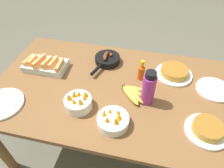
# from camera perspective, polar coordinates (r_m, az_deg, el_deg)

# --- Properties ---
(ground_plane) EXTENTS (14.00, 14.00, 0.00)m
(ground_plane) POSITION_cam_1_polar(r_m,az_deg,el_deg) (1.95, 0.00, -16.07)
(ground_plane) COLOR #666051
(dining_table) EXTENTS (1.64, 0.96, 0.72)m
(dining_table) POSITION_cam_1_polar(r_m,az_deg,el_deg) (1.43, 0.00, -3.40)
(dining_table) COLOR brown
(dining_table) RESTS_ON ground_plane
(banana_bunch) EXTENTS (0.19, 0.17, 0.04)m
(banana_bunch) POSITION_cam_1_polar(r_m,az_deg,el_deg) (1.31, 5.83, -2.54)
(banana_bunch) COLOR gold
(banana_bunch) RESTS_ON dining_table
(melon_tray) EXTENTS (0.31, 0.18, 0.10)m
(melon_tray) POSITION_cam_1_polar(r_m,az_deg,el_deg) (1.58, -18.46, 5.18)
(melon_tray) COLOR silver
(melon_tray) RESTS_ON dining_table
(skillet) EXTENTS (0.19, 0.31, 0.08)m
(skillet) POSITION_cam_1_polar(r_m,az_deg,el_deg) (1.56, -1.41, 7.03)
(skillet) COLOR black
(skillet) RESTS_ON dining_table
(frittata_plate_center) EXTENTS (0.26, 0.26, 0.06)m
(frittata_plate_center) POSITION_cam_1_polar(r_m,az_deg,el_deg) (1.51, 17.30, 3.21)
(frittata_plate_center) COLOR white
(frittata_plate_center) RESTS_ON dining_table
(frittata_plate_side) EXTENTS (0.24, 0.24, 0.06)m
(frittata_plate_side) POSITION_cam_1_polar(r_m,az_deg,el_deg) (1.24, 25.53, -11.58)
(frittata_plate_side) COLOR white
(frittata_plate_side) RESTS_ON dining_table
(empty_plate_near_front) EXTENTS (0.23, 0.23, 0.02)m
(empty_plate_near_front) POSITION_cam_1_polar(r_m,az_deg,el_deg) (1.51, 27.09, -1.39)
(empty_plate_near_front) COLOR white
(empty_plate_near_front) RESTS_ON dining_table
(empty_plate_far_left) EXTENTS (0.27, 0.27, 0.02)m
(empty_plate_far_left) POSITION_cam_1_polar(r_m,az_deg,el_deg) (1.44, -28.90, -4.96)
(empty_plate_far_left) COLOR white
(empty_plate_far_left) RESTS_ON dining_table
(fruit_bowl_mango) EXTENTS (0.17, 0.17, 0.13)m
(fruit_bowl_mango) POSITION_cam_1_polar(r_m,az_deg,el_deg) (1.24, -9.65, -5.11)
(fruit_bowl_mango) COLOR white
(fruit_bowl_mango) RESTS_ON dining_table
(fruit_bowl_citrus) EXTENTS (0.18, 0.18, 0.11)m
(fruit_bowl_citrus) POSITION_cam_1_polar(r_m,az_deg,el_deg) (1.15, 0.30, -10.33)
(fruit_bowl_citrus) COLOR white
(fruit_bowl_citrus) RESTS_ON dining_table
(water_bottle) EXTENTS (0.08, 0.08, 0.24)m
(water_bottle) POSITION_cam_1_polar(r_m,az_deg,el_deg) (1.22, 10.39, -1.24)
(water_bottle) COLOR #992D89
(water_bottle) RESTS_ON dining_table
(hot_sauce_bottle) EXTENTS (0.05, 0.05, 0.16)m
(hot_sauce_bottle) POSITION_cam_1_polar(r_m,az_deg,el_deg) (1.40, 8.41, 3.65)
(hot_sauce_bottle) COLOR #C64C0F
(hot_sauce_bottle) RESTS_ON dining_table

